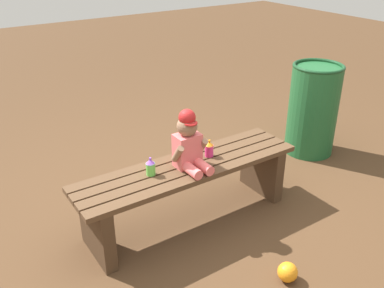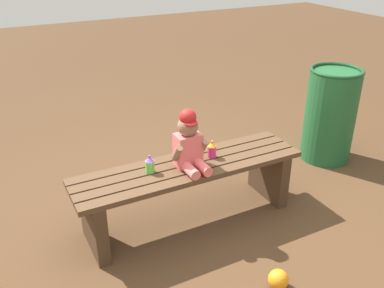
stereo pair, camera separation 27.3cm
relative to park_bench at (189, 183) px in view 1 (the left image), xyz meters
The scene contains 7 objects.
ground_plane 0.30m from the park_bench, ahead, with size 16.00×16.00×0.00m, color #4C331E.
park_bench is the anchor object (origin of this frame).
child_figure 0.32m from the park_bench, 112.13° to the right, with size 0.23×0.27×0.40m.
sippy_cup_left 0.34m from the park_bench, behind, with size 0.06×0.06×0.12m.
sippy_cup_right 0.28m from the park_bench, ahead, with size 0.06×0.06×0.12m.
toy_ball 0.87m from the park_bench, 79.24° to the right, with size 0.12×0.12×0.12m, color orange.
trash_bin 1.56m from the park_bench, 10.25° to the left, with size 0.45×0.45×0.83m.
Camera 1 is at (-1.36, -2.08, 1.84)m, focal length 39.54 mm.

